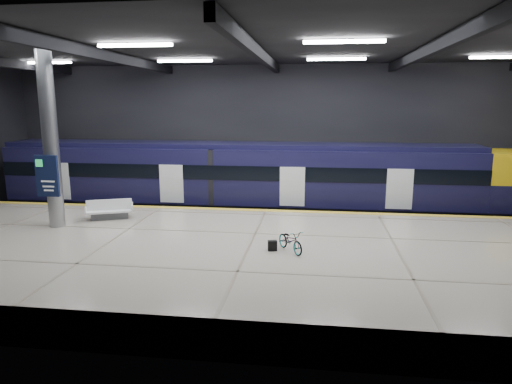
# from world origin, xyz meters

# --- Properties ---
(ground) EXTENTS (30.00, 30.00, 0.00)m
(ground) POSITION_xyz_m (0.00, 0.00, 0.00)
(ground) COLOR black
(ground) RESTS_ON ground
(room_shell) EXTENTS (30.10, 16.10, 8.05)m
(room_shell) POSITION_xyz_m (-0.00, 0.00, 5.72)
(room_shell) COLOR black
(room_shell) RESTS_ON ground
(platform) EXTENTS (30.00, 11.00, 1.10)m
(platform) POSITION_xyz_m (0.00, -2.50, 0.55)
(platform) COLOR beige
(platform) RESTS_ON ground
(safety_strip) EXTENTS (30.00, 0.40, 0.01)m
(safety_strip) POSITION_xyz_m (0.00, 2.75, 1.11)
(safety_strip) COLOR yellow
(safety_strip) RESTS_ON platform
(rails) EXTENTS (30.00, 1.52, 0.16)m
(rails) POSITION_xyz_m (0.00, 5.50, 0.08)
(rails) COLOR gray
(rails) RESTS_ON ground
(train) EXTENTS (29.40, 2.84, 3.79)m
(train) POSITION_xyz_m (-0.09, 5.50, 2.06)
(train) COLOR black
(train) RESTS_ON ground
(bench) EXTENTS (2.07, 1.45, 0.85)m
(bench) POSITION_xyz_m (-6.43, 0.37, 1.40)
(bench) COLOR #595B60
(bench) RESTS_ON platform
(bicycle) EXTENTS (1.22, 1.46, 0.75)m
(bicycle) POSITION_xyz_m (1.44, -2.97, 1.47)
(bicycle) COLOR #99999E
(bicycle) RESTS_ON platform
(pannier_bag) EXTENTS (0.33, 0.24, 0.35)m
(pannier_bag) POSITION_xyz_m (0.84, -2.97, 1.28)
(pannier_bag) COLOR black
(pannier_bag) RESTS_ON platform
(info_column) EXTENTS (0.90, 0.78, 6.90)m
(info_column) POSITION_xyz_m (-8.00, -1.03, 4.46)
(info_column) COLOR #9EA0A5
(info_column) RESTS_ON platform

